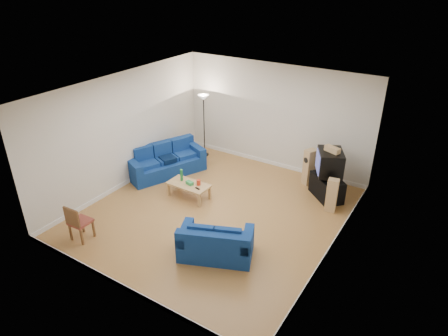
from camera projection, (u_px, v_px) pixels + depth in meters
The scene contains 16 objects.
room at pixel (215, 158), 9.54m from camera, with size 6.01×6.51×3.21m.
sofa_three_seat at pixel (165, 163), 12.05m from camera, with size 1.82×2.49×0.88m.
sofa_loveseat at pixel (216, 245), 8.56m from camera, with size 1.78×1.41×0.78m.
coffee_table at pixel (189, 186), 10.73m from camera, with size 1.15×0.59×0.42m.
bottle at pixel (181, 175), 10.81m from camera, with size 0.08×0.08×0.33m, color #197233.
tissue_box at pixel (190, 183), 10.66m from camera, with size 0.21×0.11×0.09m, color green.
red_canister at pixel (199, 182), 10.62m from camera, with size 0.11×0.11×0.15m, color red.
remote at pixel (197, 188), 10.47m from camera, with size 0.15×0.05×0.02m, color black.
tv_stand at pixel (327, 187), 10.76m from camera, with size 1.00×0.56×0.61m, color black.
av_receiver at pixel (330, 176), 10.62m from camera, with size 0.41×0.34×0.10m, color black.
television at pixel (330, 162), 10.49m from camera, with size 0.92×1.02×0.64m.
centre_speaker at pixel (332, 149), 10.27m from camera, with size 0.41×0.16×0.14m, color tan.
speaker_left at pixel (310, 167), 11.35m from camera, with size 0.37×0.39×1.06m.
speaker_right at pixel (332, 195), 10.10m from camera, with size 0.31×0.25×0.91m.
floor_lamp at pixel (204, 106), 12.55m from camera, with size 0.35×0.35×2.06m.
dining_chair at pixel (78, 221), 8.98m from camera, with size 0.46×0.46×0.91m.
Camera 1 is at (4.78, -7.16, 5.66)m, focal length 32.00 mm.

